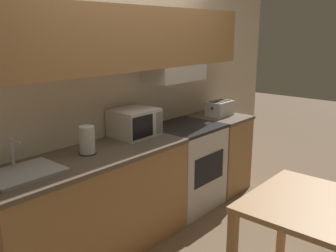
# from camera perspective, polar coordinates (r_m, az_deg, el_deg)

# --- Properties ---
(ground_plane) EXTENTS (16.00, 16.00, 0.00)m
(ground_plane) POSITION_cam_1_polar(r_m,az_deg,el_deg) (3.97, -6.84, -13.40)
(ground_plane) COLOR #7F664C
(wall_back) EXTENTS (5.40, 0.38, 2.55)m
(wall_back) POSITION_cam_1_polar(r_m,az_deg,el_deg) (3.50, -6.70, 8.49)
(wall_back) COLOR silver
(wall_back) RESTS_ON ground_plane
(lower_counter_main) EXTENTS (1.77, 0.65, 0.88)m
(lower_counter_main) POSITION_cam_1_polar(r_m,az_deg,el_deg) (3.20, -11.58, -11.88)
(lower_counter_main) COLOR tan
(lower_counter_main) RESTS_ON ground_plane
(lower_counter_right_stub) EXTENTS (0.54, 0.65, 0.88)m
(lower_counter_right_stub) POSITION_cam_1_polar(r_m,az_deg,el_deg) (4.48, 7.57, -3.94)
(lower_counter_right_stub) COLOR tan
(lower_counter_right_stub) RESTS_ON ground_plane
(stove_range) EXTENTS (0.70, 0.63, 0.88)m
(stove_range) POSITION_cam_1_polar(r_m,az_deg,el_deg) (4.01, 2.60, -6.10)
(stove_range) COLOR silver
(stove_range) RESTS_ON ground_plane
(microwave) EXTENTS (0.40, 0.35, 0.26)m
(microwave) POSITION_cam_1_polar(r_m,az_deg,el_deg) (3.48, -5.14, 0.53)
(microwave) COLOR silver
(microwave) RESTS_ON lower_counter_main
(toaster) EXTENTS (0.32, 0.21, 0.17)m
(toaster) POSITION_cam_1_polar(r_m,az_deg,el_deg) (4.37, 7.88, 2.71)
(toaster) COLOR silver
(toaster) RESTS_ON lower_counter_right_stub
(sink_basin) EXTENTS (0.49, 0.37, 0.23)m
(sink_basin) POSITION_cam_1_polar(r_m,az_deg,el_deg) (2.76, -21.09, -6.61)
(sink_basin) COLOR #B7BABF
(sink_basin) RESTS_ON lower_counter_main
(paper_towel_roll) EXTENTS (0.14, 0.14, 0.23)m
(paper_towel_roll) POSITION_cam_1_polar(r_m,az_deg,el_deg) (3.04, -12.23, -2.14)
(paper_towel_roll) COLOR black
(paper_towel_roll) RESTS_ON lower_counter_main
(dining_table) EXTENTS (0.86, 0.82, 0.77)m
(dining_table) POSITION_cam_1_polar(r_m,az_deg,el_deg) (2.69, 21.39, -13.11)
(dining_table) COLOR tan
(dining_table) RESTS_ON ground_plane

